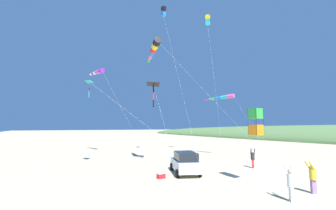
{
  "coord_description": "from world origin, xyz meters",
  "views": [
    {
      "loc": [
        17.09,
        11.62,
        3.98
      ],
      "look_at": [
        4.17,
        -9.72,
        6.6
      ],
      "focal_mm": 22.66,
      "sensor_mm": 36.0,
      "label": 1
    }
  ],
  "objects_px": {
    "kite_windsock_green_low_center": "(154,48)",
    "kite_box_checkered_midright": "(256,122)",
    "person_adult_flyer": "(313,176)",
    "person_child_grey_jacket": "(253,157)",
    "parked_car": "(185,162)",
    "kite_box_yellow_midlevel": "(208,20)",
    "kite_box_white_trailing": "(164,12)",
    "kite_delta_long_streamer_left": "(90,82)",
    "kite_delta_orange_high_right": "(153,84)",
    "kite_windsock_magenta_far_left": "(98,72)",
    "kite_windsock_long_streamer_right": "(222,97)",
    "person_child_green_jacket": "(291,182)",
    "cooler_box": "(161,176)"
  },
  "relations": [
    {
      "from": "kite_windsock_green_low_center",
      "to": "kite_box_checkered_midright",
      "type": "bearing_deg",
      "value": 105.79
    },
    {
      "from": "kite_delta_orange_high_right",
      "to": "kite_windsock_long_streamer_right",
      "type": "bearing_deg",
      "value": -179.38
    },
    {
      "from": "kite_box_white_trailing",
      "to": "kite_windsock_green_low_center",
      "type": "distance_m",
      "value": 10.18
    },
    {
      "from": "parked_car",
      "to": "person_adult_flyer",
      "type": "distance_m",
      "value": 9.16
    },
    {
      "from": "person_child_green_jacket",
      "to": "person_child_grey_jacket",
      "type": "bearing_deg",
      "value": -131.34
    },
    {
      "from": "kite_box_checkered_midright",
      "to": "person_child_green_jacket",
      "type": "bearing_deg",
      "value": 64.87
    },
    {
      "from": "cooler_box",
      "to": "kite_windsock_long_streamer_right",
      "type": "relative_size",
      "value": 0.05
    },
    {
      "from": "person_adult_flyer",
      "to": "kite_delta_orange_high_right",
      "type": "xyz_separation_m",
      "value": [
        3.48,
        -14.42,
        7.8
      ]
    },
    {
      "from": "kite_box_white_trailing",
      "to": "kite_windsock_magenta_far_left",
      "type": "bearing_deg",
      "value": -46.3
    },
    {
      "from": "parked_car",
      "to": "kite_windsock_green_low_center",
      "type": "distance_m",
      "value": 12.64
    },
    {
      "from": "kite_windsock_green_low_center",
      "to": "kite_delta_long_streamer_left",
      "type": "height_order",
      "value": "kite_windsock_green_low_center"
    },
    {
      "from": "cooler_box",
      "to": "kite_windsock_long_streamer_right",
      "type": "distance_m",
      "value": 16.95
    },
    {
      "from": "cooler_box",
      "to": "kite_windsock_magenta_far_left",
      "type": "distance_m",
      "value": 21.55
    },
    {
      "from": "person_child_grey_jacket",
      "to": "kite_box_checkered_midright",
      "type": "relative_size",
      "value": 0.3
    },
    {
      "from": "parked_car",
      "to": "kite_delta_orange_high_right",
      "type": "xyz_separation_m",
      "value": [
        0.08,
        -5.91,
        7.88
      ]
    },
    {
      "from": "kite_box_white_trailing",
      "to": "kite_windsock_green_low_center",
      "type": "relative_size",
      "value": 1.59
    },
    {
      "from": "parked_car",
      "to": "person_adult_flyer",
      "type": "relative_size",
      "value": 2.45
    },
    {
      "from": "kite_delta_orange_high_right",
      "to": "kite_delta_long_streamer_left",
      "type": "distance_m",
      "value": 6.8
    },
    {
      "from": "parked_car",
      "to": "kite_box_yellow_midlevel",
      "type": "height_order",
      "value": "kite_box_yellow_midlevel"
    },
    {
      "from": "parked_car",
      "to": "kite_box_white_trailing",
      "type": "relative_size",
      "value": 0.22
    },
    {
      "from": "person_child_grey_jacket",
      "to": "kite_box_yellow_midlevel",
      "type": "relative_size",
      "value": 0.09
    },
    {
      "from": "kite_delta_long_streamer_left",
      "to": "kite_box_yellow_midlevel",
      "type": "relative_size",
      "value": 0.48
    },
    {
      "from": "kite_windsock_magenta_far_left",
      "to": "kite_delta_long_streamer_left",
      "type": "bearing_deg",
      "value": 73.44
    },
    {
      "from": "person_child_grey_jacket",
      "to": "kite_delta_orange_high_right",
      "type": "bearing_deg",
      "value": -45.19
    },
    {
      "from": "person_child_grey_jacket",
      "to": "kite_delta_long_streamer_left",
      "type": "bearing_deg",
      "value": -32.03
    },
    {
      "from": "cooler_box",
      "to": "person_adult_flyer",
      "type": "height_order",
      "value": "person_adult_flyer"
    },
    {
      "from": "person_child_grey_jacket",
      "to": "kite_windsock_magenta_far_left",
      "type": "relative_size",
      "value": 0.11
    },
    {
      "from": "kite_windsock_magenta_far_left",
      "to": "kite_box_yellow_midlevel",
      "type": "height_order",
      "value": "kite_box_yellow_midlevel"
    },
    {
      "from": "kite_box_white_trailing",
      "to": "kite_box_yellow_midlevel",
      "type": "relative_size",
      "value": 1.03
    },
    {
      "from": "kite_windsock_green_low_center",
      "to": "kite_windsock_magenta_far_left",
      "type": "xyz_separation_m",
      "value": [
        3.15,
        -12.53,
        -0.27
      ]
    },
    {
      "from": "kite_box_white_trailing",
      "to": "kite_delta_orange_high_right",
      "type": "relative_size",
      "value": 2.31
    },
    {
      "from": "kite_box_yellow_midlevel",
      "to": "person_child_green_jacket",
      "type": "bearing_deg",
      "value": 61.1
    },
    {
      "from": "kite_box_checkered_midright",
      "to": "kite_box_yellow_midlevel",
      "type": "relative_size",
      "value": 0.3
    },
    {
      "from": "kite_box_white_trailing",
      "to": "kite_box_yellow_midlevel",
      "type": "height_order",
      "value": "kite_box_white_trailing"
    },
    {
      "from": "cooler_box",
      "to": "kite_windsock_green_low_center",
      "type": "bearing_deg",
      "value": -111.09
    },
    {
      "from": "person_child_grey_jacket",
      "to": "kite_box_checkered_midright",
      "type": "xyz_separation_m",
      "value": [
        4.87,
        4.1,
        3.35
      ]
    },
    {
      "from": "kite_windsock_green_low_center",
      "to": "kite_box_yellow_midlevel",
      "type": "xyz_separation_m",
      "value": [
        -10.31,
        -2.64,
        7.26
      ]
    },
    {
      "from": "kite_windsock_green_low_center",
      "to": "kite_box_yellow_midlevel",
      "type": "distance_m",
      "value": 12.88
    },
    {
      "from": "person_adult_flyer",
      "to": "kite_box_checkered_midright",
      "type": "height_order",
      "value": "kite_box_checkered_midright"
    },
    {
      "from": "kite_windsock_magenta_far_left",
      "to": "kite_box_checkered_midright",
      "type": "height_order",
      "value": "kite_windsock_magenta_far_left"
    },
    {
      "from": "cooler_box",
      "to": "kite_box_checkered_midright",
      "type": "distance_m",
      "value": 8.2
    },
    {
      "from": "kite_box_yellow_midlevel",
      "to": "kite_windsock_long_streamer_right",
      "type": "relative_size",
      "value": 1.57
    },
    {
      "from": "parked_car",
      "to": "kite_windsock_long_streamer_right",
      "type": "xyz_separation_m",
      "value": [
        -10.9,
        -6.03,
        7.2
      ]
    },
    {
      "from": "parked_car",
      "to": "person_child_grey_jacket",
      "type": "height_order",
      "value": "person_child_grey_jacket"
    },
    {
      "from": "kite_box_white_trailing",
      "to": "kite_delta_long_streamer_left",
      "type": "relative_size",
      "value": 2.13
    },
    {
      "from": "cooler_box",
      "to": "person_child_green_jacket",
      "type": "bearing_deg",
      "value": 113.18
    },
    {
      "from": "kite_delta_orange_high_right",
      "to": "kite_windsock_magenta_far_left",
      "type": "relative_size",
      "value": 0.53
    },
    {
      "from": "kite_delta_long_streamer_left",
      "to": "kite_box_checkered_midright",
      "type": "bearing_deg",
      "value": 125.22
    },
    {
      "from": "kite_box_yellow_midlevel",
      "to": "kite_box_white_trailing",
      "type": "bearing_deg",
      "value": -20.54
    },
    {
      "from": "person_child_grey_jacket",
      "to": "kite_box_white_trailing",
      "type": "xyz_separation_m",
      "value": [
        3.73,
        -11.18,
        19.51
      ]
    }
  ]
}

